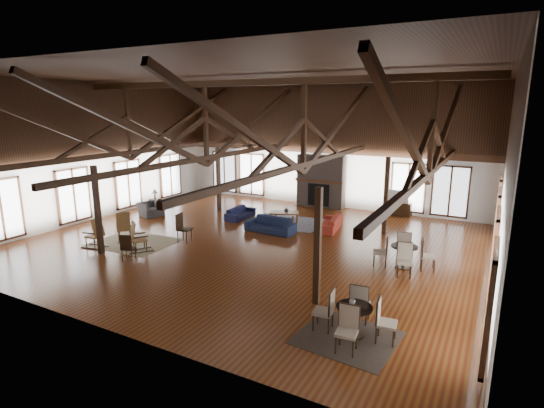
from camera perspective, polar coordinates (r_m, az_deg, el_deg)
The scene contains 31 objects.
floor at distance 15.87m, azimuth -2.58°, elevation -5.20°, with size 16.00×16.00×0.00m, color #5D3413.
ceiling at distance 15.11m, azimuth -2.83°, elevation 16.95°, with size 16.00×14.00×0.02m, color black.
wall_back at distance 21.47m, azimuth 7.06°, elevation 7.69°, with size 16.00×0.02×6.00m, color silver.
wall_front at distance 9.97m, azimuth -23.91°, elevation 0.56°, with size 16.00×0.02×6.00m, color silver.
wall_left at distance 20.49m, azimuth -22.38°, elevation 6.56°, with size 0.02×14.00×6.00m, color silver.
wall_right at distance 13.06m, azimuth 29.01°, elevation 2.75°, with size 0.02×14.00×6.00m, color silver.
roof_truss at distance 15.10m, azimuth -2.74°, elevation 9.48°, with size 15.60×14.07×3.14m.
post_grid at distance 15.46m, azimuth -2.64°, elevation 0.17°, with size 8.16×7.16×3.05m.
fireplace at distance 21.39m, azimuth 6.61°, elevation 3.05°, with size 2.50×0.69×2.60m.
ceiling_fan at distance 14.02m, azimuth -3.09°, elevation 7.98°, with size 1.60×1.60×0.75m.
sofa_navy_front at distance 17.08m, azimuth -0.23°, elevation -2.82°, with size 2.03×0.79×0.59m, color #141D39.
sofa_navy_left at distance 19.24m, azimuth -4.29°, elevation -1.20°, with size 0.66×1.68×0.49m, color #131636.
sofa_orange at distance 17.58m, azimuth 7.72°, elevation -2.56°, with size 0.74×1.88×0.55m, color maroon.
coffee_table at distance 18.42m, azimuth 1.64°, elevation -1.25°, with size 1.39×1.05×0.48m.
vase at distance 18.37m, azimuth 1.95°, elevation -0.78°, with size 0.20×0.20×0.21m, color #B2B2B2.
armchair at distance 20.36m, azimuth -15.97°, elevation -0.66°, with size 0.87×0.99×0.65m, color #353437.
side_table_lamp at distance 21.46m, azimuth -15.43°, elevation 0.29°, with size 0.42×0.42×1.07m.
rocking_chair_a at distance 16.86m, azimuth -19.28°, elevation -2.97°, with size 0.93×0.95×1.12m.
rocking_chair_b at distance 15.46m, azimuth -17.74°, elevation -4.35°, with size 0.83×0.94×1.08m.
rocking_chair_c at distance 16.40m, azimuth -22.59°, elevation -3.72°, with size 0.91×0.58×1.10m.
side_chair_a at distance 16.14m, azimuth -12.02°, elevation -2.83°, with size 0.52×0.52×1.08m.
side_chair_b at distance 14.63m, azimuth -18.91°, elevation -5.30°, with size 0.52×0.52×0.92m.
cafe_table_near at distance 9.78m, azimuth 10.96°, elevation -14.48°, with size 1.88×1.88×0.97m.
cafe_table_far at distance 13.95m, azimuth 17.33°, elevation -6.25°, with size 1.95×1.95×0.99m.
cup_near at distance 9.75m, azimuth 10.73°, elevation -12.80°, with size 0.14×0.14×0.11m, color #B2B2B2.
cup_far at distance 13.84m, azimuth 17.31°, elevation -5.22°, with size 0.12×0.12×0.10m, color #B2B2B2.
tv_console at distance 20.59m, azimuth 16.56°, elevation -0.61°, with size 1.20×0.45×0.60m, color black.
television at distance 20.47m, azimuth 16.58°, elevation 1.02°, with size 1.03×0.13×0.59m, color #B2B2B2.
rug_tan at distance 16.67m, azimuth -18.06°, elevation -4.93°, with size 2.86×2.24×0.01m, color tan.
rug_navy at distance 18.56m, azimuth 1.88°, elevation -2.46°, with size 3.05×2.29×0.01m, color #171F41.
rug_dark at distance 9.89m, azimuth 10.10°, elevation -17.26°, with size 2.05×1.86×0.01m, color black.
Camera 1 is at (7.79, -12.91, 4.96)m, focal length 28.00 mm.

